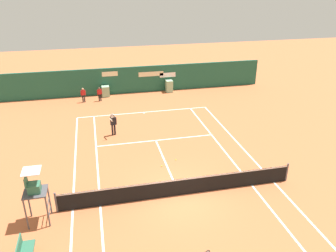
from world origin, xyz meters
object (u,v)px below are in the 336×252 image
Objects in this scene: player_on_baseline at (113,123)px; ball_kid_left_post at (83,94)px; ball_kid_centre_post at (100,93)px; tennis_ball_by_sideline at (162,166)px; tennis_ball_mid_court at (176,160)px; umpire_chair at (34,189)px.

player_on_baseline is 1.36× the size of ball_kid_left_post.
tennis_ball_by_sideline is (3.05, -12.29, -0.70)m from ball_kid_centre_post.
ball_kid_centre_post is 12.68m from tennis_ball_by_sideline.
player_on_baseline is 26.49× the size of tennis_ball_mid_court.
ball_kid_left_post is (-2.05, 7.36, -0.19)m from player_on_baseline.
ball_kid_left_post is at bearing 172.95° from umpire_chair.
tennis_ball_mid_court is (0.99, 0.54, 0.00)m from tennis_ball_by_sideline.
ball_kid_left_post is at bearing -90.77° from player_on_baseline.
player_on_baseline reaches higher than tennis_ball_mid_court.
ball_kid_left_post is 1.04× the size of ball_kid_centre_post.
tennis_ball_by_sideline is 1.00× the size of tennis_ball_mid_court.
ball_kid_centre_post is 12.45m from tennis_ball_mid_court.
umpire_chair is 9.35m from player_on_baseline.
ball_kid_left_post is 1.41m from ball_kid_centre_post.
tennis_ball_mid_court is at bearing 111.30° from player_on_baseline.
umpire_chair is 16.16m from ball_kid_centre_post.
ball_kid_centre_post reaches higher than tennis_ball_mid_court.
player_on_baseline reaches higher than ball_kid_centre_post.
player_on_baseline reaches higher than ball_kid_left_post.
player_on_baseline is at bearing 154.54° from umpire_chair.
ball_kid_centre_post is (1.41, -0.00, -0.03)m from ball_kid_left_post.
umpire_chair is 39.64× the size of tennis_ball_by_sideline.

